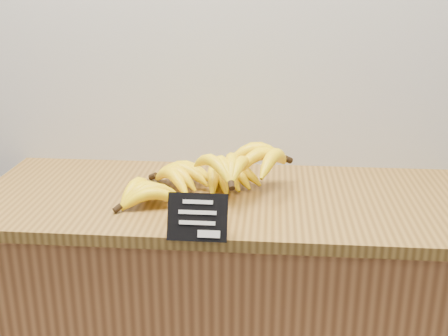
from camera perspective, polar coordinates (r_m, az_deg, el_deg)
The scene contains 3 objects.
counter_top at distance 1.49m, azimuth 0.17°, elevation -3.18°, with size 1.31×0.54×0.03m, color olive.
chalkboard_sign at distance 1.23m, azimuth -2.72°, elevation -5.03°, with size 0.13×0.01×0.11m, color black.
banana_pile at distance 1.48m, azimuth -0.85°, elevation -0.53°, with size 0.50×0.31×0.12m.
Camera 1 is at (0.01, 1.38, 1.48)m, focal length 45.00 mm.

